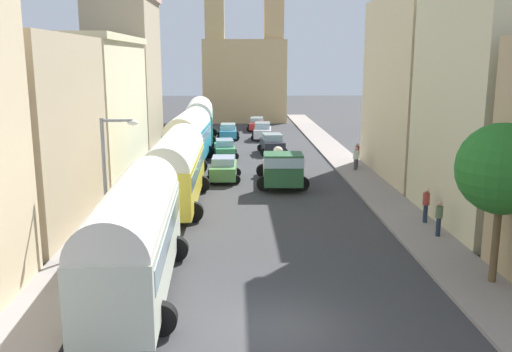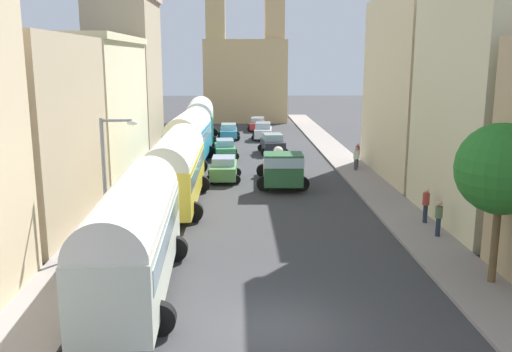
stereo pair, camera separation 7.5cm
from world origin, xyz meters
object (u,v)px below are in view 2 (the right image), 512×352
(pedestrian_3, at_px, (356,158))
(car_2, at_px, (257,124))
(parked_bus_1, at_px, (176,166))
(pedestrian_1, at_px, (426,204))
(pedestrian_0, at_px, (439,217))
(cargo_truck_0, at_px, (282,168))
(car_1, at_px, (263,131))
(parked_bus_3, at_px, (200,119))
(car_3, at_px, (224,169))
(streetlamp_near, at_px, (109,172))
(car_5, at_px, (229,131))
(car_0, at_px, (273,144))
(parked_bus_2, at_px, (189,136))
(parked_bus_0, at_px, (134,232))
(car_4, at_px, (225,148))
(pedestrian_2, at_px, (357,154))

(pedestrian_3, bearing_deg, car_2, 104.66)
(parked_bus_1, bearing_deg, pedestrian_1, -18.25)
(pedestrian_0, bearing_deg, cargo_truck_0, 120.23)
(parked_bus_1, relative_size, car_1, 2.56)
(parked_bus_3, distance_m, car_3, 17.24)
(pedestrian_3, height_order, streetlamp_near, streetlamp_near)
(car_5, bearing_deg, car_2, 65.31)
(car_5, bearing_deg, car_0, -65.91)
(parked_bus_1, xyz_separation_m, parked_bus_3, (-0.21, 23.26, 0.06))
(car_5, height_order, streetlamp_near, streetlamp_near)
(car_3, xyz_separation_m, pedestrian_3, (9.25, 2.48, 0.20))
(car_5, xyz_separation_m, streetlamp_near, (-4.38, -32.38, 2.58))
(cargo_truck_0, xyz_separation_m, streetlamp_near, (-7.99, -11.45, 2.14))
(car_2, distance_m, pedestrian_0, 38.72)
(cargo_truck_0, xyz_separation_m, pedestrian_0, (6.10, -10.46, -0.21))
(parked_bus_1, relative_size, car_3, 2.67)
(car_3, height_order, pedestrian_0, pedestrian_0)
(parked_bus_2, bearing_deg, parked_bus_1, -88.78)
(parked_bus_2, height_order, cargo_truck_0, parked_bus_2)
(cargo_truck_0, relative_size, car_1, 1.76)
(parked_bus_0, bearing_deg, parked_bus_1, 89.09)
(car_3, bearing_deg, parked_bus_2, 115.86)
(car_1, bearing_deg, parked_bus_0, -99.46)
(parked_bus_1, xyz_separation_m, car_2, (5.59, 32.03, -1.45))
(parked_bus_2, bearing_deg, pedestrian_3, -14.32)
(car_0, bearing_deg, car_4, -154.38)
(parked_bus_1, distance_m, car_1, 25.69)
(parked_bus_0, relative_size, parked_bus_1, 0.99)
(car_0, xyz_separation_m, pedestrian_3, (5.38, -7.96, 0.16))
(car_0, bearing_deg, car_3, -110.38)
(parked_bus_3, distance_m, pedestrian_0, 31.92)
(pedestrian_1, bearing_deg, pedestrian_3, 92.82)
(cargo_truck_0, distance_m, car_5, 21.25)
(car_1, distance_m, car_2, 7.06)
(parked_bus_1, bearing_deg, pedestrian_0, -26.68)
(pedestrian_1, bearing_deg, car_4, 117.88)
(parked_bus_2, distance_m, cargo_truck_0, 9.86)
(parked_bus_3, xyz_separation_m, car_1, (6.10, 1.71, -1.41))
(parked_bus_0, relative_size, streetlamp_near, 1.76)
(parked_bus_3, height_order, car_2, parked_bus_3)
(parked_bus_2, xyz_separation_m, parked_bus_3, (0.04, 11.45, 0.04))
(car_5, relative_size, streetlamp_near, 0.68)
(pedestrian_0, bearing_deg, car_5, 107.18)
(cargo_truck_0, height_order, pedestrian_0, cargo_truck_0)
(cargo_truck_0, relative_size, car_0, 1.80)
(pedestrian_0, xyz_separation_m, pedestrian_2, (-0.19, 15.90, 0.11))
(car_4, distance_m, pedestrian_2, 10.91)
(parked_bus_1, height_order, streetlamp_near, streetlamp_near)
(cargo_truck_0, xyz_separation_m, car_2, (-0.50, 27.69, -0.48))
(parked_bus_1, bearing_deg, car_3, 68.91)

